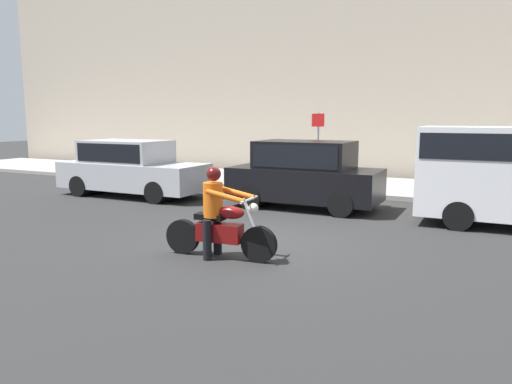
{
  "coord_description": "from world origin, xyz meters",
  "views": [
    {
      "loc": [
        4.06,
        -8.51,
        2.42
      ],
      "look_at": [
        0.11,
        -0.45,
        1.03
      ],
      "focal_mm": 33.91,
      "sensor_mm": 36.0,
      "label": 1
    }
  ],
  "objects_px": {
    "motorcycle_with_rider_orange_stripe": "(219,221)",
    "street_sign_post": "(318,141)",
    "parked_hatchback_black": "(305,173)",
    "parked_sedan_silver": "(131,167)"
  },
  "relations": [
    {
      "from": "motorcycle_with_rider_orange_stripe",
      "to": "street_sign_post",
      "type": "xyz_separation_m",
      "value": [
        -1.26,
        8.86,
        0.97
      ]
    },
    {
      "from": "motorcycle_with_rider_orange_stripe",
      "to": "parked_sedan_silver",
      "type": "height_order",
      "value": "parked_sedan_silver"
    },
    {
      "from": "motorcycle_with_rider_orange_stripe",
      "to": "street_sign_post",
      "type": "relative_size",
      "value": 0.86
    },
    {
      "from": "motorcycle_with_rider_orange_stripe",
      "to": "parked_sedan_silver",
      "type": "distance_m",
      "value": 7.45
    },
    {
      "from": "parked_hatchback_black",
      "to": "parked_sedan_silver",
      "type": "height_order",
      "value": "parked_hatchback_black"
    },
    {
      "from": "street_sign_post",
      "to": "motorcycle_with_rider_orange_stripe",
      "type": "bearing_deg",
      "value": -81.88
    },
    {
      "from": "street_sign_post",
      "to": "parked_hatchback_black",
      "type": "bearing_deg",
      "value": -76.0
    },
    {
      "from": "parked_hatchback_black",
      "to": "parked_sedan_silver",
      "type": "xyz_separation_m",
      "value": [
        -5.55,
        -0.45,
        -0.05
      ]
    },
    {
      "from": "motorcycle_with_rider_orange_stripe",
      "to": "parked_hatchback_black",
      "type": "xyz_separation_m",
      "value": [
        -0.31,
        5.04,
        0.29
      ]
    },
    {
      "from": "motorcycle_with_rider_orange_stripe",
      "to": "parked_hatchback_black",
      "type": "bearing_deg",
      "value": 93.53
    }
  ]
}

